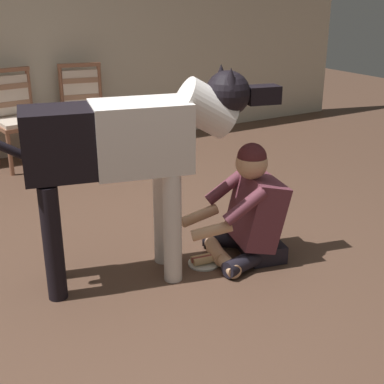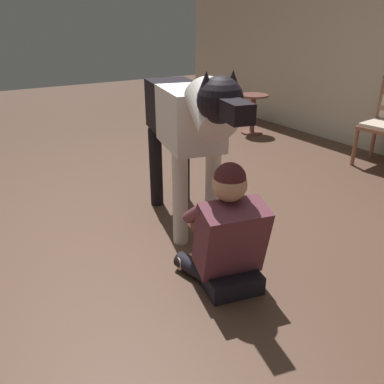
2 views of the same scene
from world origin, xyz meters
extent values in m
plane|color=brown|center=(0.00, 0.00, 0.00)|extent=(15.66, 15.66, 0.00)
cylinder|color=#8D5940|center=(-0.19, 2.50, 0.21)|extent=(0.04, 0.04, 0.42)
cylinder|color=#8D5940|center=(-0.24, 2.92, 0.21)|extent=(0.04, 0.04, 0.42)
cylinder|color=#8D5940|center=(-0.24, 2.92, 0.72)|extent=(0.04, 0.04, 0.52)
cube|color=black|center=(0.90, -0.09, 0.06)|extent=(0.31, 0.39, 0.12)
cylinder|color=black|center=(0.71, -0.21, 0.07)|extent=(0.41, 0.19, 0.11)
cylinder|color=tan|center=(0.58, -0.11, 0.06)|extent=(0.15, 0.37, 0.09)
cylinder|color=black|center=(0.78, 0.09, 0.07)|extent=(0.38, 0.33, 0.11)
cylinder|color=tan|center=(0.62, 0.06, 0.06)|extent=(0.20, 0.37, 0.09)
cube|color=brown|center=(0.85, -0.08, 0.35)|extent=(0.40, 0.46, 0.49)
cylinder|color=brown|center=(0.66, -0.22, 0.47)|extent=(0.30, 0.14, 0.24)
cylinder|color=tan|center=(0.48, -0.12, 0.30)|extent=(0.28, 0.17, 0.12)
cylinder|color=brown|center=(0.74, 0.12, 0.47)|extent=(0.30, 0.14, 0.24)
cylinder|color=tan|center=(0.53, 0.12, 0.30)|extent=(0.27, 0.09, 0.12)
sphere|color=tan|center=(0.81, -0.07, 0.68)|extent=(0.21, 0.21, 0.21)
sphere|color=#4E1F22|center=(0.81, -0.07, 0.72)|extent=(0.19, 0.19, 0.19)
cylinder|color=silver|center=(0.28, 0.18, 0.36)|extent=(0.11, 0.11, 0.71)
cylinder|color=silver|center=(0.22, -0.07, 0.36)|extent=(0.11, 0.11, 0.71)
cylinder|color=black|center=(-0.41, 0.35, 0.36)|extent=(0.11, 0.11, 0.71)
cylinder|color=black|center=(-0.47, 0.10, 0.36)|extent=(0.11, 0.11, 0.71)
cube|color=silver|center=(0.11, 0.09, 0.92)|extent=(0.63, 0.49, 0.41)
cube|color=black|center=(-0.31, 0.19, 0.92)|extent=(0.56, 0.45, 0.39)
cylinder|color=silver|center=(0.50, 0.00, 1.06)|extent=(0.45, 0.34, 0.38)
sphere|color=black|center=(0.63, -0.03, 1.14)|extent=(0.27, 0.27, 0.27)
cube|color=black|center=(0.86, -0.08, 1.12)|extent=(0.23, 0.17, 0.11)
cone|color=black|center=(0.64, 0.05, 1.24)|extent=(0.12, 0.12, 0.12)
cone|color=black|center=(0.60, -0.11, 1.24)|extent=(0.12, 0.12, 0.12)
cylinder|color=black|center=(-0.57, 0.25, 0.88)|extent=(0.37, 0.13, 0.24)
cylinder|color=silver|center=(0.49, 0.00, 0.01)|extent=(0.21, 0.21, 0.01)
cylinder|color=#DEB981|center=(0.49, -0.02, 0.04)|extent=(0.16, 0.07, 0.05)
cylinder|color=#DEB981|center=(0.50, 0.02, 0.04)|extent=(0.16, 0.07, 0.05)
cylinder|color=#A04738|center=(0.49, 0.00, 0.04)|extent=(0.17, 0.06, 0.04)
cylinder|color=brown|center=(-1.89, 2.42, 0.27)|extent=(0.07, 0.07, 0.54)
cylinder|color=brown|center=(-1.89, 2.42, 0.01)|extent=(0.31, 0.31, 0.02)
cylinder|color=brown|center=(-1.89, 2.42, 0.55)|extent=(0.42, 0.42, 0.02)
camera|label=1|loc=(-1.17, -2.66, 1.73)|focal=49.40mm
camera|label=2|loc=(2.50, -1.41, 1.58)|focal=37.23mm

